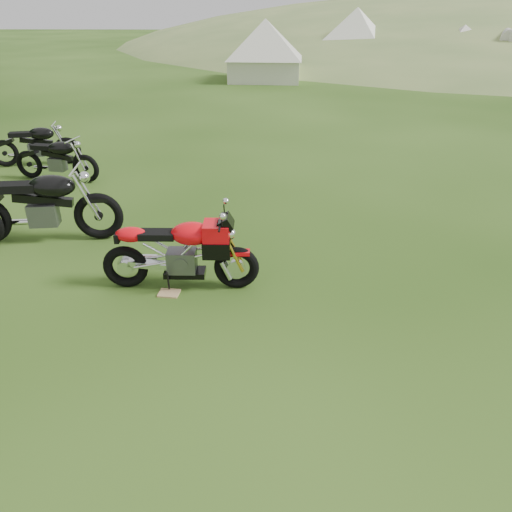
# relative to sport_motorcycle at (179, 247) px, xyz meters

# --- Properties ---
(ground) EXTENTS (120.00, 120.00, 0.00)m
(ground) POSITION_rel_sport_motorcycle_xyz_m (0.89, -0.75, -0.52)
(ground) COLOR #1E3F0D
(ground) RESTS_ON ground
(sport_motorcycle) EXTENTS (1.73, 0.46, 1.04)m
(sport_motorcycle) POSITION_rel_sport_motorcycle_xyz_m (0.00, 0.00, 0.00)
(sport_motorcycle) COLOR red
(sport_motorcycle) RESTS_ON ground
(plywood_board) EXTENTS (0.25, 0.21, 0.02)m
(plywood_board) POSITION_rel_sport_motorcycle_xyz_m (-0.13, -0.17, -0.51)
(plywood_board) COLOR tan
(plywood_board) RESTS_ON ground
(vintage_moto_a) EXTENTS (2.16, 0.76, 1.11)m
(vintage_moto_a) POSITION_rel_sport_motorcycle_xyz_m (-2.11, 1.20, 0.04)
(vintage_moto_a) COLOR black
(vintage_moto_a) RESTS_ON ground
(vintage_moto_c) EXTENTS (1.74, 0.74, 0.89)m
(vintage_moto_c) POSITION_rel_sport_motorcycle_xyz_m (-3.76, 4.79, -0.07)
(vintage_moto_c) COLOR black
(vintage_moto_c) RESTS_ON ground
(vintage_moto_d) EXTENTS (1.68, 0.68, 0.86)m
(vintage_moto_d) POSITION_rel_sport_motorcycle_xyz_m (-2.96, 3.84, -0.09)
(vintage_moto_d) COLOR black
(vintage_moto_d) RESTS_ON ground
(tent_left) EXTENTS (3.01, 3.01, 2.48)m
(tent_left) POSITION_rel_sport_motorcycle_xyz_m (0.71, 17.30, 0.72)
(tent_left) COLOR beige
(tent_left) RESTS_ON ground
(tent_mid) EXTENTS (4.07, 4.07, 2.71)m
(tent_mid) POSITION_rel_sport_motorcycle_xyz_m (5.09, 21.93, 0.84)
(tent_mid) COLOR white
(tent_mid) RESTS_ON ground
(tent_right) EXTENTS (2.77, 2.77, 2.27)m
(tent_right) POSITION_rel_sport_motorcycle_xyz_m (9.70, 19.96, 0.62)
(tent_right) COLOR silver
(tent_right) RESTS_ON ground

